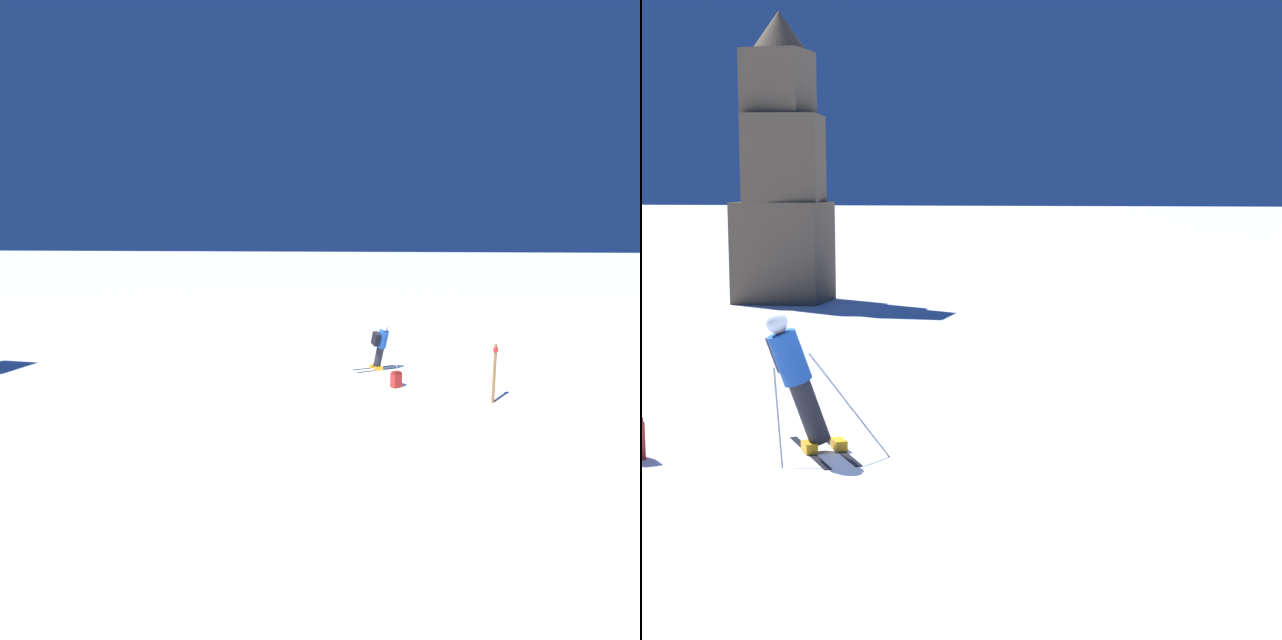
{
  "view_description": "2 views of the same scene",
  "coord_description": "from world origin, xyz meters",
  "views": [
    {
      "loc": [
        -17.3,
        -0.3,
        4.55
      ],
      "look_at": [
        0.06,
        2.02,
        1.67
      ],
      "focal_mm": 28.0,
      "sensor_mm": 36.0,
      "label": 1
    },
    {
      "loc": [
        3.32,
        -11.99,
        3.14
      ],
      "look_at": [
        1.09,
        2.59,
        1.28
      ],
      "focal_mm": 60.0,
      "sensor_mm": 36.0,
      "label": 2
    }
  ],
  "objects": [
    {
      "name": "trail_marker",
      "position": [
        -3.38,
        -3.32,
        0.93
      ],
      "size": [
        0.13,
        0.13,
        1.67
      ],
      "color": "brown",
      "rests_on": "ground"
    },
    {
      "name": "spare_backpack",
      "position": [
        -2.27,
        -0.66,
        0.24
      ],
      "size": [
        0.36,
        0.37,
        0.5
      ],
      "rotation": [
        0.0,
        0.0,
        5.43
      ],
      "color": "#AD231E",
      "rests_on": "ground"
    },
    {
      "name": "skier",
      "position": [
        -0.46,
        -0.14,
        0.95
      ],
      "size": [
        1.53,
        1.66,
        1.74
      ],
      "rotation": [
        0.0,
        0.0,
        0.54
      ],
      "color": "black",
      "rests_on": "ground"
    },
    {
      "name": "ground_plane",
      "position": [
        0.0,
        0.0,
        0.0
      ],
      "size": [
        300.0,
        300.0,
        0.0
      ],
      "primitive_type": "plane",
      "color": "white"
    }
  ]
}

